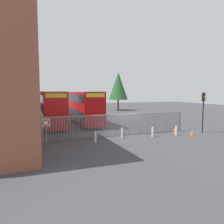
# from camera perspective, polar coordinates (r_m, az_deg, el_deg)

# --- Properties ---
(ground_plane) EXTENTS (100.00, 100.00, 0.00)m
(ground_plane) POSITION_cam_1_polar(r_m,az_deg,el_deg) (29.77, -2.79, -3.15)
(ground_plane) COLOR #3D3D42
(palisade_fence) EXTENTS (14.92, 0.14, 2.35)m
(palisade_fence) POSITION_cam_1_polar(r_m,az_deg,el_deg) (21.93, 1.97, -3.13)
(palisade_fence) COLOR gray
(palisade_fence) RESTS_ON ground
(double_decker_bus_near_gate) EXTENTS (2.54, 10.81, 4.42)m
(double_decker_bus_near_gate) POSITION_cam_1_polar(r_m,az_deg,el_deg) (28.54, -15.53, 1.18)
(double_decker_bus_near_gate) COLOR red
(double_decker_bus_near_gate) RESTS_ON ground
(double_decker_bus_behind_fence_left) EXTENTS (2.54, 10.81, 4.42)m
(double_decker_bus_behind_fence_left) POSITION_cam_1_polar(r_m,az_deg,el_deg) (29.70, -7.31, 1.49)
(double_decker_bus_behind_fence_left) COLOR #B70C0C
(double_decker_bus_behind_fence_left) RESTS_ON ground
(bollard_near_left) EXTENTS (0.20, 0.20, 0.95)m
(bollard_near_left) POSITION_cam_1_polar(r_m,az_deg,el_deg) (19.19, -4.37, -6.52)
(bollard_near_left) COLOR silver
(bollard_near_left) RESTS_ON ground
(bollard_center_front) EXTENTS (0.20, 0.20, 0.95)m
(bollard_center_front) POSITION_cam_1_polar(r_m,az_deg,el_deg) (21.06, 2.64, -5.44)
(bollard_center_front) COLOR silver
(bollard_center_front) RESTS_ON ground
(bollard_near_right) EXTENTS (0.20, 0.20, 0.95)m
(bollard_near_right) POSITION_cam_1_polar(r_m,az_deg,el_deg) (21.81, 10.49, -5.14)
(bollard_near_right) COLOR silver
(bollard_near_right) RESTS_ON ground
(bollard_far_right) EXTENTS (0.20, 0.20, 0.95)m
(bollard_far_right) POSITION_cam_1_polar(r_m,az_deg,el_deg) (23.03, 16.34, -4.71)
(bollard_far_right) COLOR silver
(bollard_far_right) RESTS_ON ground
(traffic_cone_by_gate) EXTENTS (0.34, 0.34, 0.59)m
(traffic_cone_by_gate) POSITION_cam_1_polar(r_m,az_deg,el_deg) (23.53, 20.09, -5.07)
(traffic_cone_by_gate) COLOR orange
(traffic_cone_by_gate) RESTS_ON ground
(traffic_cone_mid_forecourt) EXTENTS (0.34, 0.34, 0.59)m
(traffic_cone_mid_forecourt) POSITION_cam_1_polar(r_m,az_deg,el_deg) (24.38, 15.96, -4.59)
(traffic_cone_mid_forecourt) COLOR orange
(traffic_cone_mid_forecourt) RESTS_ON ground
(speed_limit_sign_post) EXTENTS (0.60, 0.14, 2.40)m
(speed_limit_sign_post) POSITION_cam_1_polar(r_m,az_deg,el_deg) (17.51, -16.74, -3.56)
(speed_limit_sign_post) COLOR slate
(speed_limit_sign_post) RESTS_ON ground
(traffic_light_kerbside) EXTENTS (0.28, 0.33, 4.30)m
(traffic_light_kerbside) POSITION_cam_1_polar(r_m,az_deg,el_deg) (25.09, 22.62, 1.68)
(traffic_light_kerbside) COLOR black
(traffic_light_kerbside) RESTS_ON ground
(tree_tall_back) EXTENTS (4.39, 4.39, 8.78)m
(tree_tall_back) POSITION_cam_1_polar(r_m,az_deg,el_deg) (50.94, 1.63, 6.78)
(tree_tall_back) COLOR #4C3823
(tree_tall_back) RESTS_ON ground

